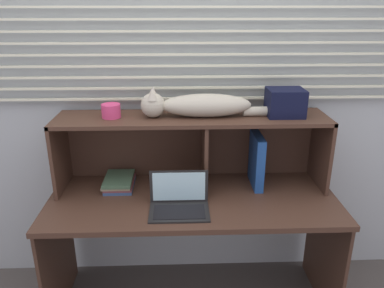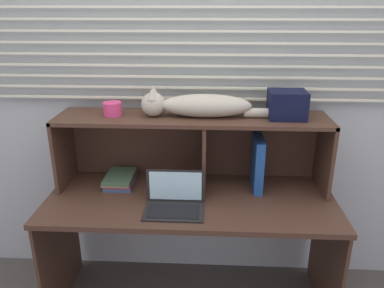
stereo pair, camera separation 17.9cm
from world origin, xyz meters
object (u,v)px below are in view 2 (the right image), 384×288
at_px(laptop, 175,202).
at_px(book_stack, 120,179).
at_px(cat, 198,105).
at_px(storage_box, 287,105).
at_px(small_basket, 113,109).
at_px(binder_upright, 257,163).

bearing_deg(laptop, book_stack, 141.95).
bearing_deg(book_stack, laptop, -38.05).
relative_size(cat, storage_box, 4.21).
xyz_separation_m(small_basket, storage_box, (0.97, 0.00, 0.04)).
distance_m(cat, laptop, 0.54).
xyz_separation_m(laptop, storage_box, (0.60, 0.28, 0.46)).
distance_m(laptop, small_basket, 0.63).
relative_size(laptop, small_basket, 3.00).
xyz_separation_m(cat, small_basket, (-0.48, 0.00, -0.03)).
bearing_deg(small_basket, binder_upright, 0.00).
bearing_deg(laptop, small_basket, 143.04).
distance_m(laptop, storage_box, 0.81).
bearing_deg(small_basket, cat, -0.00).
distance_m(laptop, book_stack, 0.45).
bearing_deg(cat, laptop, -112.11).
height_order(binder_upright, small_basket, small_basket).
relative_size(cat, binder_upright, 2.72).
relative_size(cat, laptop, 2.73).
distance_m(cat, book_stack, 0.66).
bearing_deg(storage_box, book_stack, -179.94).
relative_size(cat, small_basket, 8.17).
bearing_deg(cat, binder_upright, 0.00).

